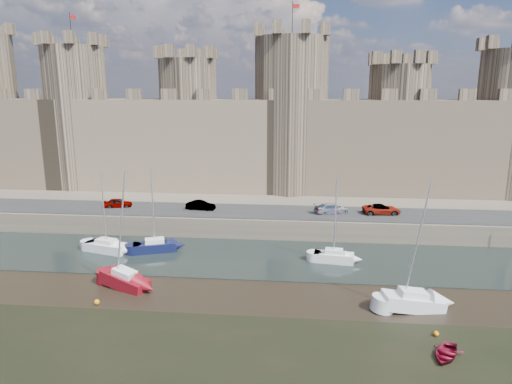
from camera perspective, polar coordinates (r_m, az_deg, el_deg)
water_channel at (r=50.29m, az=1.18°, el=-8.26°), size 160.00×12.00×0.08m
quay at (r=84.57m, az=3.05°, el=1.29°), size 160.00×60.00×2.50m
road at (r=58.99m, az=1.93°, el=-2.50°), size 160.00×7.00×0.10m
castle at (r=71.20m, az=2.19°, el=7.61°), size 108.50×11.00×29.00m
car_0 at (r=63.88m, az=-16.87°, el=-1.32°), size 3.93×2.36×1.25m
car_1 at (r=60.26m, az=-6.94°, el=-1.68°), size 3.95×1.73×1.26m
car_2 at (r=59.03m, az=9.46°, el=-2.05°), size 4.87×3.21×1.31m
car_3 at (r=59.96m, az=15.43°, el=-2.11°), size 4.93×2.61×1.32m
sailboat_0 at (r=54.60m, az=-18.19°, el=-6.41°), size 5.28×3.22×9.25m
sailboat_1 at (r=53.17m, az=-12.53°, el=-6.56°), size 5.08×3.32×9.50m
sailboat_2 at (r=49.61m, az=9.69°, el=-7.88°), size 4.35×2.14×9.01m
sailboat_4 at (r=44.82m, az=-16.07°, el=-10.46°), size 5.07×3.50×11.06m
sailboat_5 at (r=41.35m, az=18.99°, el=-12.73°), size 5.34×2.77×10.98m
dinghy_4 at (r=35.73m, az=22.65°, el=-18.20°), size 3.14×3.46×0.59m
buoy_1 at (r=42.46m, az=-19.27°, el=-12.86°), size 0.48×0.48×0.48m
buoy_3 at (r=38.19m, az=21.60°, el=-16.14°), size 0.41×0.41×0.41m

